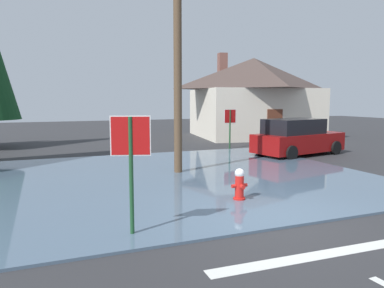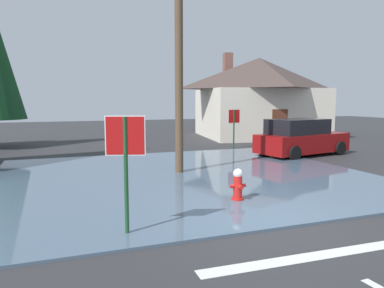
{
  "view_description": "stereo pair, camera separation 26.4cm",
  "coord_description": "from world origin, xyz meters",
  "px_view_note": "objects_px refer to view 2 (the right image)",
  "views": [
    {
      "loc": [
        -4.52,
        -6.56,
        2.57
      ],
      "look_at": [
        -0.45,
        3.65,
        1.25
      ],
      "focal_mm": 34.5,
      "sensor_mm": 36.0,
      "label": 1
    },
    {
      "loc": [
        -4.27,
        -6.66,
        2.57
      ],
      "look_at": [
        -0.45,
        3.65,
        1.25
      ],
      "focal_mm": 34.5,
      "sensor_mm": 36.0,
      "label": 2
    }
  ],
  "objects_px": {
    "fire_hydrant": "(238,186)",
    "stop_sign_near": "(126,151)",
    "utility_pole": "(179,29)",
    "stop_sign_far": "(234,121)",
    "house": "(259,96)",
    "parked_car": "(301,138)"
  },
  "relations": [
    {
      "from": "stop_sign_far",
      "to": "house",
      "type": "bearing_deg",
      "value": 49.34
    },
    {
      "from": "stop_sign_far",
      "to": "stop_sign_near",
      "type": "bearing_deg",
      "value": -125.63
    },
    {
      "from": "utility_pole",
      "to": "house",
      "type": "distance_m",
      "value": 14.3
    },
    {
      "from": "stop_sign_far",
      "to": "fire_hydrant",
      "type": "bearing_deg",
      "value": -116.16
    },
    {
      "from": "utility_pole",
      "to": "parked_car",
      "type": "distance_m",
      "value": 8.09
    },
    {
      "from": "fire_hydrant",
      "to": "stop_sign_far",
      "type": "relative_size",
      "value": 0.41
    },
    {
      "from": "stop_sign_near",
      "to": "house",
      "type": "xyz_separation_m",
      "value": [
        12.17,
        15.92,
        1.2
      ]
    },
    {
      "from": "utility_pole",
      "to": "house",
      "type": "xyz_separation_m",
      "value": [
        9.36,
        10.6,
        -2.11
      ]
    },
    {
      "from": "fire_hydrant",
      "to": "house",
      "type": "relative_size",
      "value": 0.09
    },
    {
      "from": "fire_hydrant",
      "to": "stop_sign_near",
      "type": "bearing_deg",
      "value": -155.82
    },
    {
      "from": "stop_sign_near",
      "to": "stop_sign_far",
      "type": "relative_size",
      "value": 1.1
    },
    {
      "from": "utility_pole",
      "to": "stop_sign_far",
      "type": "height_order",
      "value": "utility_pole"
    },
    {
      "from": "stop_sign_near",
      "to": "fire_hydrant",
      "type": "bearing_deg",
      "value": 24.18
    },
    {
      "from": "stop_sign_far",
      "to": "house",
      "type": "relative_size",
      "value": 0.23
    },
    {
      "from": "stop_sign_far",
      "to": "parked_car",
      "type": "height_order",
      "value": "stop_sign_far"
    },
    {
      "from": "utility_pole",
      "to": "parked_car",
      "type": "height_order",
      "value": "utility_pole"
    },
    {
      "from": "stop_sign_near",
      "to": "fire_hydrant",
      "type": "xyz_separation_m",
      "value": [
        3.06,
        1.37,
        -1.22
      ]
    },
    {
      "from": "fire_hydrant",
      "to": "stop_sign_far",
      "type": "bearing_deg",
      "value": 63.84
    },
    {
      "from": "parked_car",
      "to": "utility_pole",
      "type": "bearing_deg",
      "value": -162.56
    },
    {
      "from": "fire_hydrant",
      "to": "utility_pole",
      "type": "relative_size",
      "value": 0.09
    },
    {
      "from": "parked_car",
      "to": "stop_sign_near",
      "type": "bearing_deg",
      "value": -141.91
    },
    {
      "from": "stop_sign_near",
      "to": "fire_hydrant",
      "type": "height_order",
      "value": "stop_sign_near"
    }
  ]
}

